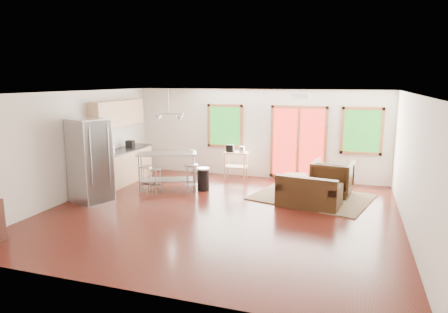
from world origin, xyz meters
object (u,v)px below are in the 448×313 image
(loveseat, at_px, (309,194))
(rug, at_px, (311,197))
(ottoman, at_px, (296,182))
(refrigerator, at_px, (90,161))
(island, at_px, (167,164))
(coffee_table, at_px, (305,186))
(armchair, at_px, (332,176))
(kitchen_cart, at_px, (235,156))

(loveseat, bearing_deg, rug, 98.39)
(ottoman, relative_size, refrigerator, 0.29)
(rug, height_order, island, island)
(loveseat, xyz_separation_m, ottoman, (-0.48, 1.43, -0.10))
(coffee_table, xyz_separation_m, armchair, (0.61, 0.55, 0.15))
(refrigerator, bearing_deg, rug, 40.63)
(coffee_table, bearing_deg, armchair, 42.15)
(rug, relative_size, loveseat, 1.80)
(coffee_table, height_order, island, island)
(kitchen_cart, bearing_deg, refrigerator, -130.72)
(coffee_table, distance_m, refrigerator, 5.17)
(coffee_table, xyz_separation_m, island, (-3.58, -0.23, 0.34))
(coffee_table, bearing_deg, kitchen_cart, 148.11)
(coffee_table, bearing_deg, rug, 45.81)
(ottoman, bearing_deg, island, -161.62)
(refrigerator, bearing_deg, island, 70.18)
(loveseat, xyz_separation_m, coffee_table, (-0.15, 0.58, 0.04))
(loveseat, distance_m, ottoman, 1.51)
(armchair, bearing_deg, island, 18.53)
(rug, distance_m, refrigerator, 5.42)
(loveseat, height_order, kitchen_cart, kitchen_cart)
(coffee_table, distance_m, island, 3.60)
(rug, bearing_deg, armchair, 40.83)
(ottoman, bearing_deg, loveseat, -71.66)
(rug, distance_m, island, 3.81)
(island, xyz_separation_m, kitchen_cart, (1.41, 1.58, 0.03))
(rug, relative_size, kitchen_cart, 2.62)
(rug, distance_m, kitchen_cart, 2.70)
(kitchen_cart, bearing_deg, ottoman, -15.05)
(refrigerator, bearing_deg, armchair, 42.65)
(rug, height_order, refrigerator, refrigerator)
(rug, xyz_separation_m, coffee_table, (-0.15, -0.16, 0.32))
(loveseat, bearing_deg, ottoman, 116.56)
(island, bearing_deg, rug, 5.91)
(rug, relative_size, refrigerator, 1.36)
(loveseat, xyz_separation_m, island, (-3.73, 0.35, 0.38))
(armchair, relative_size, island, 0.59)
(refrigerator, height_order, island, refrigerator)
(rug, distance_m, ottoman, 0.86)
(rug, height_order, ottoman, ottoman)
(island, bearing_deg, loveseat, -5.40)
(refrigerator, height_order, kitchen_cart, refrigerator)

